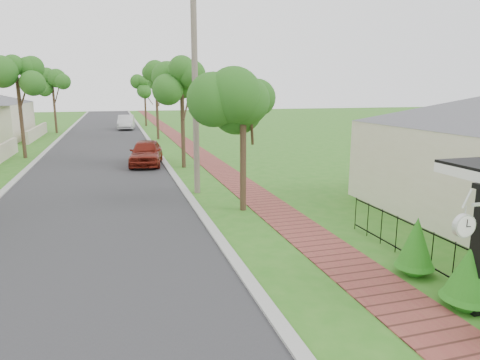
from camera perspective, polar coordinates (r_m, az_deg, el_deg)
name	(u,v)px	position (r m, az deg, el deg)	size (l,w,h in m)	color
ground	(238,317)	(8.49, -0.29, -17.85)	(160.00, 160.00, 0.00)	#2B6C19
road	(100,160)	(27.42, -18.14, 2.59)	(7.00, 120.00, 0.02)	#28282B
kerb_right	(161,157)	(27.53, -10.53, 3.03)	(0.30, 120.00, 0.10)	#9E9E99
kerb_left	(35,163)	(27.79, -25.68, 2.11)	(0.30, 120.00, 0.10)	#9E9E99
sidewalk	(201,155)	(27.90, -5.21, 3.30)	(1.50, 120.00, 0.03)	brown
picket_fence	(454,262)	(10.56, 26.61, -9.77)	(0.03, 8.02, 1.00)	black
street_trees	(100,85)	(33.93, -18.13, 12.00)	(10.70, 37.65, 5.89)	#382619
parked_car_red	(146,153)	(24.68, -12.40, 3.58)	(1.67, 4.16, 1.42)	maroon
parked_car_white	(126,122)	(47.24, -14.95, 7.43)	(1.57, 4.50, 1.48)	silver
near_tree	(243,96)	(14.69, 0.43, 11.11)	(1.95, 1.95, 5.01)	#382619
utility_pole	(195,85)	(17.36, -6.01, 12.53)	(1.20, 0.24, 8.66)	#73635A
station_clock	(466,224)	(8.37, 27.89, -5.20)	(1.05, 0.13, 0.60)	silver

